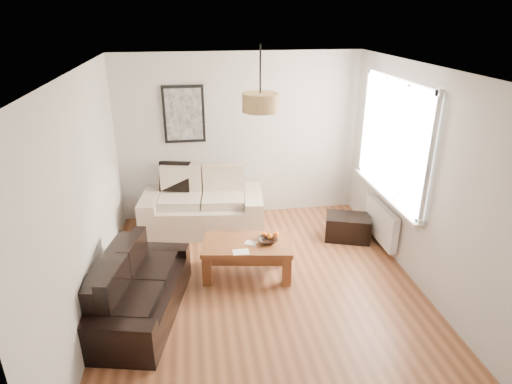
{
  "coord_description": "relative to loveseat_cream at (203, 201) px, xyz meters",
  "views": [
    {
      "loc": [
        -0.76,
        -4.33,
        3.16
      ],
      "look_at": [
        0.0,
        0.6,
        1.05
      ],
      "focal_mm": 30.4,
      "sensor_mm": 36.0,
      "label": 1
    }
  ],
  "objects": [
    {
      "name": "floor",
      "position": [
        0.65,
        -1.78,
        -0.45
      ],
      "size": [
        4.5,
        4.5,
        0.0
      ],
      "primitive_type": "plane",
      "color": "brown",
      "rests_on": "ground"
    },
    {
      "name": "ceiling",
      "position": [
        0.65,
        -1.78,
        2.15
      ],
      "size": [
        3.8,
        4.5,
        0.0
      ],
      "primitive_type": null,
      "color": "white",
      "rests_on": "floor"
    },
    {
      "name": "wall_back",
      "position": [
        0.65,
        0.47,
        0.85
      ],
      "size": [
        3.8,
        0.04,
        2.6
      ],
      "primitive_type": null,
      "color": "silver",
      "rests_on": "floor"
    },
    {
      "name": "wall_front",
      "position": [
        0.65,
        -4.03,
        0.85
      ],
      "size": [
        3.8,
        0.04,
        2.6
      ],
      "primitive_type": null,
      "color": "silver",
      "rests_on": "floor"
    },
    {
      "name": "wall_left",
      "position": [
        -1.25,
        -1.78,
        0.85
      ],
      "size": [
        0.04,
        4.5,
        2.6
      ],
      "primitive_type": null,
      "color": "silver",
      "rests_on": "floor"
    },
    {
      "name": "wall_right",
      "position": [
        2.55,
        -1.78,
        0.85
      ],
      "size": [
        0.04,
        4.5,
        2.6
      ],
      "primitive_type": null,
      "color": "silver",
      "rests_on": "floor"
    },
    {
      "name": "window_bay",
      "position": [
        2.51,
        -0.98,
        1.15
      ],
      "size": [
        0.14,
        1.9,
        1.6
      ],
      "primitive_type": null,
      "color": "white",
      "rests_on": "wall_right"
    },
    {
      "name": "radiator",
      "position": [
        2.47,
        -0.98,
        -0.07
      ],
      "size": [
        0.1,
        0.9,
        0.52
      ],
      "primitive_type": "cube",
      "color": "white",
      "rests_on": "wall_right"
    },
    {
      "name": "poster",
      "position": [
        -0.2,
        0.44,
        1.25
      ],
      "size": [
        0.62,
        0.04,
        0.87
      ],
      "primitive_type": null,
      "color": "black",
      "rests_on": "wall_back"
    },
    {
      "name": "pendant_shade",
      "position": [
        0.65,
        -1.48,
        1.78
      ],
      "size": [
        0.4,
        0.4,
        0.2
      ],
      "primitive_type": "cylinder",
      "color": "tan",
      "rests_on": "ceiling"
    },
    {
      "name": "loveseat_cream",
      "position": [
        0.0,
        0.0,
        0.0
      ],
      "size": [
        1.92,
        1.19,
        0.9
      ],
      "primitive_type": null,
      "rotation": [
        0.0,
        0.0,
        -0.11
      ],
      "color": "beige",
      "rests_on": "floor"
    },
    {
      "name": "sofa_leather",
      "position": [
        -0.78,
        -2.01,
        -0.1
      ],
      "size": [
        1.13,
        1.77,
        0.71
      ],
      "primitive_type": null,
      "rotation": [
        0.0,
        0.0,
        1.35
      ],
      "color": "black",
      "rests_on": "floor"
    },
    {
      "name": "coffee_table",
      "position": [
        0.5,
        -1.39,
        -0.22
      ],
      "size": [
        1.2,
        0.78,
        0.46
      ],
      "primitive_type": null,
      "rotation": [
        0.0,
        0.0,
        -0.16
      ],
      "color": "brown",
      "rests_on": "floor"
    },
    {
      "name": "ottoman",
      "position": [
        2.1,
        -0.69,
        -0.27
      ],
      "size": [
        0.74,
        0.6,
        0.37
      ],
      "primitive_type": "cube",
      "rotation": [
        0.0,
        0.0,
        -0.33
      ],
      "color": "black",
      "rests_on": "floor"
    },
    {
      "name": "cushion_left",
      "position": [
        -0.4,
        0.22,
        0.34
      ],
      "size": [
        0.48,
        0.24,
        0.46
      ],
      "primitive_type": "cube",
      "rotation": [
        0.0,
        0.0,
        -0.23
      ],
      "color": "black",
      "rests_on": "loveseat_cream"
    },
    {
      "name": "cushion_right",
      "position": [
        0.39,
        0.22,
        0.3
      ],
      "size": [
        0.4,
        0.17,
        0.39
      ],
      "primitive_type": "cube",
      "rotation": [
        0.0,
        0.0,
        -0.14
      ],
      "color": "black",
      "rests_on": "loveseat_cream"
    },
    {
      "name": "fruit_bowl",
      "position": [
        0.76,
        -1.42,
        0.03
      ],
      "size": [
        0.27,
        0.27,
        0.06
      ],
      "primitive_type": "imported",
      "rotation": [
        0.0,
        0.0,
        0.13
      ],
      "color": "black",
      "rests_on": "coffee_table"
    },
    {
      "name": "orange_a",
      "position": [
        0.8,
        -1.34,
        0.05
      ],
      "size": [
        0.08,
        0.08,
        0.07
      ],
      "primitive_type": "sphere",
      "rotation": [
        0.0,
        0.0,
        0.07
      ],
      "color": "orange",
      "rests_on": "fruit_bowl"
    },
    {
      "name": "orange_b",
      "position": [
        0.89,
        -1.29,
        0.05
      ],
      "size": [
        0.08,
        0.08,
        0.07
      ],
      "primitive_type": "sphere",
      "rotation": [
        0.0,
        0.0,
        0.23
      ],
      "color": "orange",
      "rests_on": "fruit_bowl"
    },
    {
      "name": "orange_c",
      "position": [
        0.74,
        -1.3,
        0.05
      ],
      "size": [
        0.08,
        0.08,
        0.08
      ],
      "primitive_type": "sphere",
      "rotation": [
        0.0,
        0.0,
        -0.0
      ],
      "color": "orange",
      "rests_on": "fruit_bowl"
    },
    {
      "name": "papers",
      "position": [
        0.4,
        -1.61,
        0.01
      ],
      "size": [
        0.2,
        0.14,
        0.01
      ],
      "primitive_type": "cube",
      "rotation": [
        0.0,
        0.0,
        -0.0
      ],
      "color": "white",
      "rests_on": "coffee_table"
    }
  ]
}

